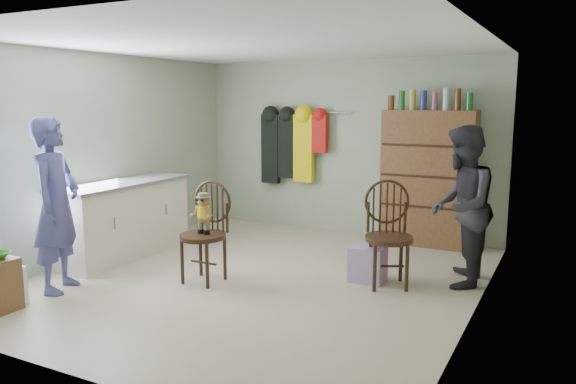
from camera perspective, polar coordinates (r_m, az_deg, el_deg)
The scene contains 10 objects.
ground_plane at distance 6.21m, azimuth -2.93°, elevation -8.77°, with size 5.00×5.00×0.00m, color beige.
room_walls at distance 6.38m, azimuth -0.62°, elevation 6.18°, with size 5.00×5.00×5.00m.
counter at distance 7.24m, azimuth -16.41°, elevation -2.66°, with size 0.64×1.86×0.94m.
chair_front at distance 6.04m, azimuth -8.37°, elevation -3.22°, with size 0.48×0.48×1.08m.
chair_far at distance 5.95m, azimuth 10.14°, elevation -3.79°, with size 0.66×0.66×1.10m.
striped_bag at distance 6.12m, azimuth 8.10°, elevation -7.26°, with size 0.36×0.28×0.38m, color pink.
person_left at distance 6.11m, azimuth -22.48°, elevation -1.21°, with size 0.65×0.42×1.77m, color #4A4A87.
person_right at distance 6.09m, azimuth 17.20°, elevation -1.39°, with size 0.82×0.64×1.68m, color #2D2B33.
dresser at distance 7.66m, azimuth 14.02°, elevation 1.45°, with size 1.20×0.39×2.08m.
coat_rack at distance 8.42m, azimuth 0.33°, elevation 4.70°, with size 1.42×0.12×1.09m.
Camera 1 is at (3.00, -5.09, 1.93)m, focal length 35.00 mm.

